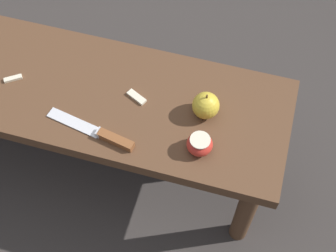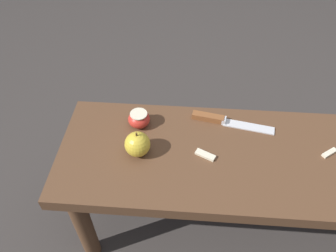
% 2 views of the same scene
% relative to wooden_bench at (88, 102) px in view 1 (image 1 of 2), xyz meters
% --- Properties ---
extents(ground_plane, '(8.00, 8.00, 0.00)m').
position_rel_wooden_bench_xyz_m(ground_plane, '(0.00, 0.00, -0.36)').
color(ground_plane, '#383330').
extents(wooden_bench, '(1.17, 0.39, 0.43)m').
position_rel_wooden_bench_xyz_m(wooden_bench, '(0.00, 0.00, 0.00)').
color(wooden_bench, brown).
rests_on(wooden_bench, ground_plane).
extents(knife, '(0.26, 0.08, 0.02)m').
position_rel_wooden_bench_xyz_m(knife, '(0.11, -0.13, 0.07)').
color(knife, silver).
rests_on(knife, wooden_bench).
extents(apple_whole, '(0.07, 0.07, 0.08)m').
position_rel_wooden_bench_xyz_m(apple_whole, '(0.35, 0.01, 0.10)').
color(apple_whole, gold).
rests_on(apple_whole, wooden_bench).
extents(apple_cut, '(0.07, 0.07, 0.05)m').
position_rel_wooden_bench_xyz_m(apple_cut, '(0.36, -0.10, 0.09)').
color(apple_cut, red).
rests_on(apple_cut, wooden_bench).
extents(apple_slice_near_knife, '(0.06, 0.04, 0.01)m').
position_rel_wooden_bench_xyz_m(apple_slice_near_knife, '(0.15, 0.01, 0.07)').
color(apple_slice_near_knife, beige).
rests_on(apple_slice_near_knife, wooden_bench).
extents(apple_slice_center, '(0.05, 0.04, 0.01)m').
position_rel_wooden_bench_xyz_m(apple_slice_center, '(-0.21, -0.02, 0.07)').
color(apple_slice_center, beige).
rests_on(apple_slice_center, wooden_bench).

